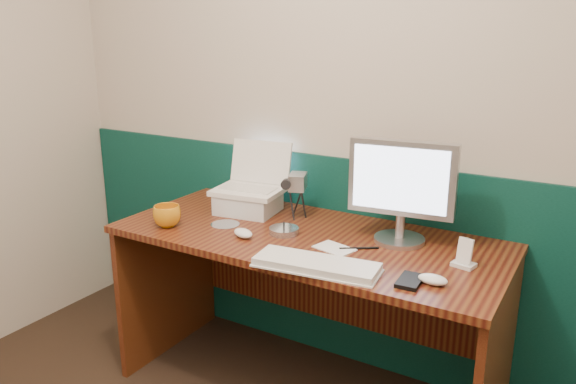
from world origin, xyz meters
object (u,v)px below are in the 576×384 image
Objects in this scene: laptop at (247,167)px; mug at (167,216)px; desk at (306,317)px; keyboard at (316,265)px; camcorder at (298,195)px; monitor at (402,192)px.

laptop reaches higher than mug.
laptop is 2.55× the size of mug.
desk is at bearing -26.19° from laptop.
mug is (-0.75, 0.07, 0.03)m from keyboard.
laptop is at bearing 169.81° from camcorder.
monitor is 0.93× the size of keyboard.
monitor is (0.73, -0.01, -0.01)m from laptop.
keyboard reaches higher than desk.
camcorder is (-0.33, 0.45, 0.09)m from keyboard.
laptop reaches higher than desk.
camcorder is (0.42, 0.38, 0.06)m from mug.
monitor reaches higher than keyboard.
desk is at bearing -71.05° from camcorder.
monitor reaches higher than desk.
monitor reaches higher than camcorder.
laptop is 1.39× the size of camcorder.
laptop is 0.26m from camcorder.
keyboard is (-0.16, -0.40, -0.19)m from monitor.
keyboard is at bearing -5.14° from mug.
mug is at bearing -166.97° from monitor.
keyboard is at bearing -74.12° from camcorder.
laptop is (-0.38, 0.12, 0.59)m from desk.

